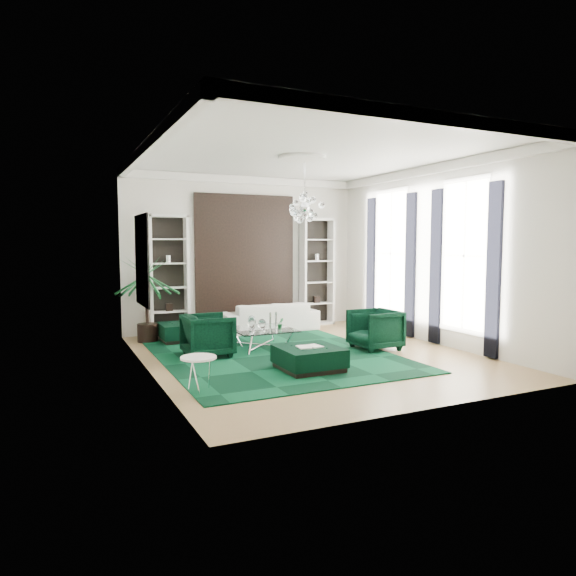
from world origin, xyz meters
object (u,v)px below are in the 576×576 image
side_table (199,375)px  palm (147,287)px  ottoman_side (181,332)px  armchair_left (208,335)px  ottoman_front (309,359)px  coffee_table (262,339)px  sofa (268,317)px  armchair_right (375,329)px

side_table → palm: size_ratio=0.22×
ottoman_side → side_table: (-0.68, -3.91, 0.05)m
armchair_left → ottoman_front: 2.17m
coffee_table → palm: size_ratio=0.50×
palm → armchair_left: bearing=-68.4°
side_table → armchair_left: bearing=70.4°
ottoman_side → palm: (-0.68, 0.26, 1.00)m
ottoman_front → palm: (-2.03, 3.75, 1.00)m
ottoman_front → palm: bearing=118.4°
armchair_left → side_table: size_ratio=1.72×
sofa → armchair_left: armchair_left is taller
armchair_right → side_table: bearing=-70.9°
coffee_table → armchair_left: bearing=-168.6°
armchair_left → armchair_right: bearing=-103.6°
ottoman_front → side_table: size_ratio=1.92×
ottoman_side → ottoman_front: 3.74m
palm → sofa: bearing=2.9°
sofa → armchair_right: bearing=110.9°
ottoman_front → sofa: bearing=77.0°
armchair_right → coffee_table: armchair_right is taller
coffee_table → side_table: (-1.98, -2.43, 0.04)m
armchair_left → side_table: 2.32m
armchair_right → ottoman_front: 2.25m
sofa → armchair_right: (1.11, -2.92, 0.06)m
armchair_right → ottoman_side: armchair_right is taller
coffee_table → ottoman_front: coffee_table is taller
armchair_left → ottoman_front: (1.24, -1.77, -0.21)m
armchair_left → palm: (-0.78, 1.98, 0.79)m
coffee_table → side_table: 3.13m
ottoman_front → side_table: side_table is taller
sofa → palm: size_ratio=1.00×
sofa → palm: bearing=2.9°
armchair_left → coffee_table: armchair_left is taller
side_table → palm: (-0.01, 4.17, 0.95)m
armchair_right → sofa: bearing=-159.1°
armchair_right → ottoman_front: size_ratio=0.89×
coffee_table → side_table: size_ratio=2.31×
sofa → ottoman_front: size_ratio=2.39×
armchair_left → palm: palm is taller
ottoman_front → armchair_right: bearing=25.9°
armchair_left → armchair_right: (3.25, -0.79, 0.00)m
ottoman_front → side_table: (-2.02, -0.42, 0.05)m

